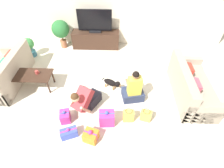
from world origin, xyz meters
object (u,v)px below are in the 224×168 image
at_px(sofa_left, 7,73).
at_px(gift_box_b, 107,118).
at_px(gift_bag_a, 128,116).
at_px(tv_console, 96,39).
at_px(potted_plant_corner_left, 29,46).
at_px(gift_box_c, 91,136).
at_px(gift_bag_b, 146,116).
at_px(dog, 112,83).
at_px(gift_box_d, 65,116).
at_px(sofa_right, 190,86).
at_px(mug, 37,72).
at_px(coffee_table, 32,76).
at_px(person_sitting, 134,90).
at_px(gift_box_a, 69,133).
at_px(tv, 95,22).
at_px(person_kneeling, 86,99).
at_px(potted_plant_back_left, 61,30).

bearing_deg(sofa_left, gift_box_b, 65.36).
bearing_deg(gift_bag_a, sofa_left, 159.98).
distance_m(tv_console, potted_plant_corner_left, 2.18).
distance_m(gift_box_c, gift_bag_b, 1.30).
distance_m(dog, gift_box_b, 1.11).
bearing_deg(sofa_left, gift_box_d, 56.17).
height_order(sofa_right, gift_box_b, sofa_right).
distance_m(gift_bag_b, mug, 2.94).
xyz_separation_m(gift_box_c, mug, (-1.56, 1.54, 0.36)).
height_order(tv_console, gift_bag_b, tv_console).
relative_size(coffee_table, person_sitting, 1.11).
bearing_deg(gift_box_b, coffee_table, 151.53).
relative_size(tv_console, person_sitting, 1.71).
relative_size(potted_plant_corner_left, person_sitting, 0.69).
bearing_deg(sofa_left, gift_box_c, 55.75).
bearing_deg(sofa_right, dog, 85.28).
bearing_deg(sofa_right, gift_bag_a, 118.47).
relative_size(gift_box_a, gift_box_c, 1.14).
relative_size(gift_box_b, gift_box_d, 1.33).
height_order(sofa_left, tv, tv).
distance_m(person_kneeling, gift_bag_a, 1.05).
height_order(sofa_left, potted_plant_back_left, potted_plant_back_left).
xyz_separation_m(tv, potted_plant_back_left, (-1.14, -0.05, -0.27)).
height_order(gift_box_d, mug, mug).
height_order(person_sitting, gift_box_a, person_sitting).
bearing_deg(mug, gift_box_c, -44.78).
xyz_separation_m(tv_console, potted_plant_back_left, (-1.14, -0.05, 0.36)).
height_order(gift_box_d, gift_bag_b, same).
xyz_separation_m(sofa_left, potted_plant_corner_left, (0.15, 1.25, 0.06)).
relative_size(sofa_right, potted_plant_back_left, 1.86).
height_order(potted_plant_back_left, gift_box_c, potted_plant_back_left).
xyz_separation_m(gift_box_a, gift_bag_a, (1.26, 0.44, 0.06)).
height_order(potted_plant_corner_left, potted_plant_back_left, potted_plant_back_left).
height_order(sofa_right, gift_box_c, sofa_right).
distance_m(person_kneeling, gift_box_a, 0.83).
height_order(sofa_left, gift_box_a, sofa_left).
height_order(person_kneeling, person_sitting, person_sitting).
bearing_deg(potted_plant_back_left, tv_console, 2.50).
bearing_deg(potted_plant_back_left, gift_box_b, -61.31).
xyz_separation_m(person_sitting, gift_bag_a, (-0.14, -0.67, -0.16)).
xyz_separation_m(tv, gift_box_a, (-0.23, -3.50, -0.81)).
xyz_separation_m(potted_plant_corner_left, dog, (2.72, -1.42, -0.17)).
relative_size(tv, potted_plant_corner_left, 1.72).
relative_size(potted_plant_back_left, person_sitting, 1.05).
bearing_deg(gift_box_a, sofa_right, 24.50).
height_order(tv, gift_bag_b, tv).
bearing_deg(gift_box_c, mug, 135.22).
height_order(tv_console, mug, tv_console).
bearing_deg(tv, sofa_left, -140.12).
relative_size(person_kneeling, dog, 1.59).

